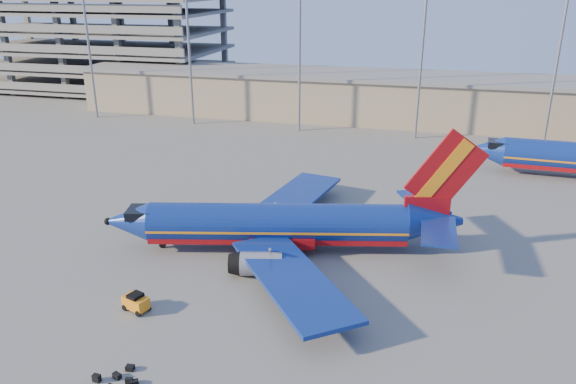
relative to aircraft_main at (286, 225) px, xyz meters
name	(u,v)px	position (x,y,z in m)	size (l,w,h in m)	color
ground	(240,246)	(-4.62, -0.57, -2.63)	(220.00, 220.00, 0.00)	slate
terminal_building	(392,97)	(5.38, 57.43, 1.69)	(122.00, 16.00, 8.50)	gray
parking_garage	(94,38)	(-66.62, 73.48, 9.10)	(62.00, 32.00, 21.40)	slate
light_mast_row	(360,28)	(0.38, 45.43, 14.92)	(101.60, 1.60, 28.65)	gray
aircraft_main	(286,225)	(0.00, 0.00, 0.00)	(35.81, 34.04, 12.31)	navy
baggage_tug	(136,302)	(-8.87, -13.64, -1.85)	(2.38, 1.88, 1.50)	orange
luggage_pile	(124,383)	(-5.26, -21.93, -2.41)	(4.09, 2.74, 0.52)	black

